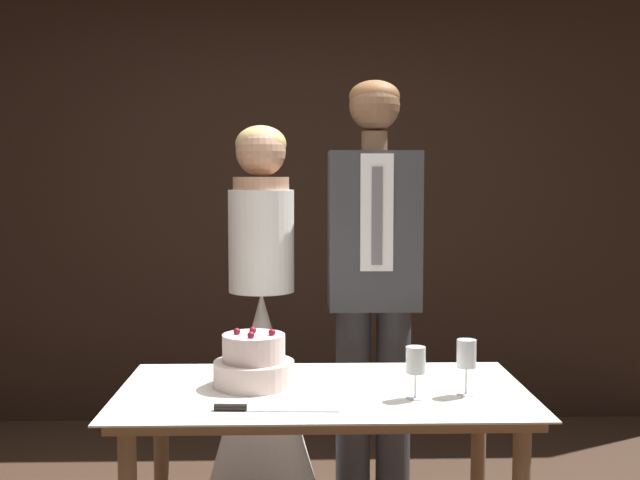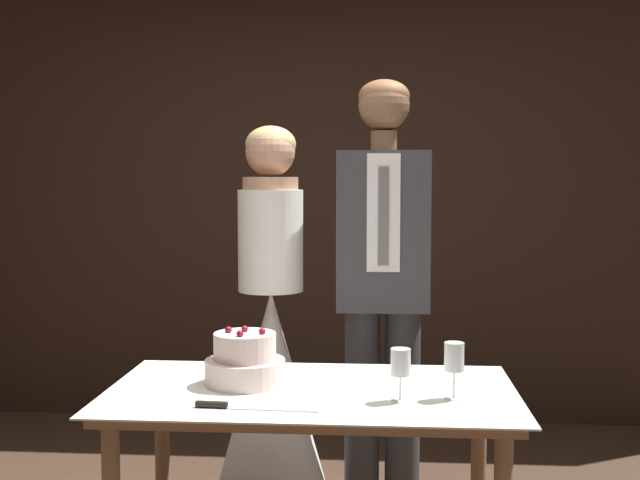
% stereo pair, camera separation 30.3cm
% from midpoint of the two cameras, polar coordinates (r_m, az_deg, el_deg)
% --- Properties ---
extents(wall_back, '(5.37, 0.12, 2.78)m').
position_cam_midpoint_polar(wall_back, '(4.80, 1.80, 3.67)').
color(wall_back, black).
rests_on(wall_back, ground_plane).
extents(cake_table, '(1.37, 0.76, 0.75)m').
position_cam_midpoint_polar(cake_table, '(2.75, 2.62, -12.42)').
color(cake_table, '#8E6B4C').
rests_on(cake_table, ground_plane).
extents(tiered_cake, '(0.28, 0.28, 0.20)m').
position_cam_midpoint_polar(tiered_cake, '(2.78, -2.23, -8.67)').
color(tiered_cake, beige).
rests_on(tiered_cake, cake_table).
extents(cake_knife, '(0.38, 0.04, 0.02)m').
position_cam_midpoint_polar(cake_knife, '(2.51, -2.77, -11.77)').
color(cake_knife, silver).
rests_on(cake_knife, cake_table).
extents(wine_glass_near, '(0.06, 0.06, 0.17)m').
position_cam_midpoint_polar(wine_glass_near, '(2.59, 9.13, -8.73)').
color(wine_glass_near, silver).
rests_on(wine_glass_near, cake_table).
extents(wine_glass_middle, '(0.06, 0.06, 0.18)m').
position_cam_midpoint_polar(wine_glass_middle, '(2.65, 12.81, -8.35)').
color(wine_glass_middle, silver).
rests_on(wine_glass_middle, cake_table).
extents(bride, '(0.54, 0.54, 1.68)m').
position_cam_midpoint_polar(bride, '(3.51, -1.00, -9.30)').
color(bride, white).
rests_on(bride, ground_plane).
extents(groom, '(0.39, 0.25, 1.87)m').
position_cam_midpoint_polar(groom, '(3.43, 7.03, -2.41)').
color(groom, '#38383D').
rests_on(groom, ground_plane).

